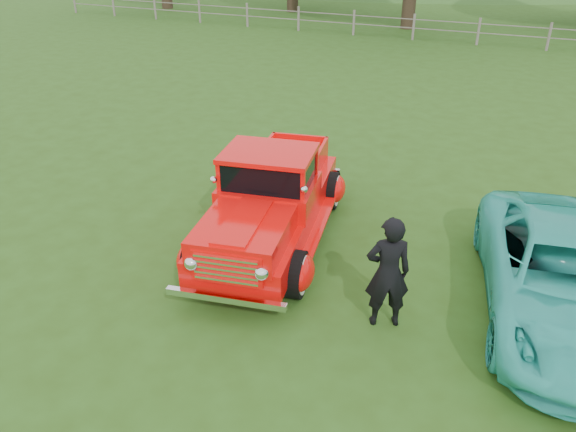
% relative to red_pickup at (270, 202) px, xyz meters
% --- Properties ---
extents(ground, '(140.00, 140.00, 0.00)m').
position_rel_red_pickup_xyz_m(ground, '(0.92, -2.05, -0.80)').
color(ground, '#2A4C14').
rests_on(ground, ground).
extents(distant_hills, '(116.00, 60.00, 18.00)m').
position_rel_red_pickup_xyz_m(distant_hills, '(-3.16, 57.41, -5.34)').
color(distant_hills, '#325A21').
rests_on(distant_hills, ground).
extents(fence_line, '(48.00, 0.12, 1.20)m').
position_rel_red_pickup_xyz_m(fence_line, '(0.92, 19.95, -0.19)').
color(fence_line, slate).
rests_on(fence_line, ground).
extents(red_pickup, '(2.87, 5.22, 1.78)m').
position_rel_red_pickup_xyz_m(red_pickup, '(0.00, 0.00, 0.00)').
color(red_pickup, black).
rests_on(red_pickup, ground).
extents(teal_sedan, '(3.09, 5.16, 1.34)m').
position_rel_red_pickup_xyz_m(teal_sedan, '(4.83, -0.20, -0.13)').
color(teal_sedan, '#2FBFB0').
rests_on(teal_sedan, ground).
extents(man, '(0.75, 0.65, 1.74)m').
position_rel_red_pickup_xyz_m(man, '(2.52, -1.45, 0.07)').
color(man, black).
rests_on(man, ground).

